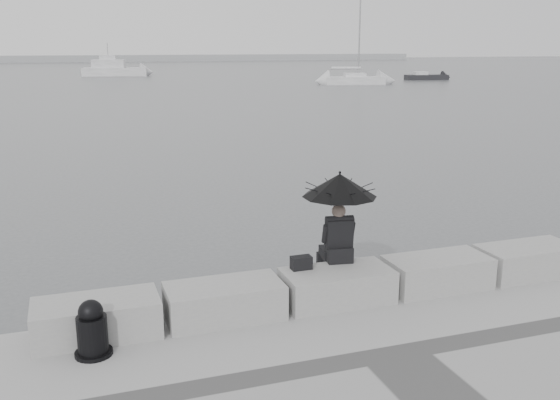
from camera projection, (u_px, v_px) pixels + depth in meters
name	position (u px, v px, depth m)	size (l,w,h in m)	color
ground	(324.00, 321.00, 9.74)	(360.00, 360.00, 0.00)	#484B4E
stone_block_far_left	(97.00, 319.00, 8.06)	(1.60, 0.80, 0.50)	gray
stone_block_left	(224.00, 301.00, 8.60)	(1.60, 0.80, 0.50)	gray
stone_block_centre	(337.00, 286.00, 9.14)	(1.60, 0.80, 0.50)	gray
stone_block_right	(437.00, 273.00, 9.68)	(1.60, 0.80, 0.50)	gray
stone_block_far_right	(527.00, 261.00, 10.22)	(1.60, 0.80, 0.50)	gray
seated_person	(340.00, 197.00, 9.24)	(1.12, 1.12, 1.39)	black
bag	(301.00, 263.00, 9.11)	(0.30, 0.17, 0.19)	black
mooring_bollard	(92.00, 332.00, 7.55)	(0.46, 0.46, 0.72)	black
distant_landmass	(39.00, 59.00, 148.59)	(180.00, 8.00, 2.80)	#939598
sailboat_right	(355.00, 79.00, 67.34)	(6.75, 3.96, 12.90)	white
motor_cruiser	(115.00, 69.00, 85.16)	(8.94, 4.53, 4.50)	white
small_motorboat	(426.00, 77.00, 76.11)	(5.39, 2.41, 1.10)	black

